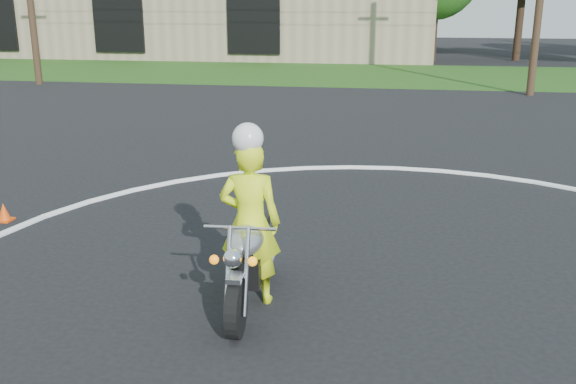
# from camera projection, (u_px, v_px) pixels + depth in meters

# --- Properties ---
(grass_strip) EXTENTS (120.00, 10.00, 0.02)m
(grass_strip) POSITION_uv_depth(u_px,v_px,m) (396.00, 75.00, 30.64)
(grass_strip) COLOR #1E4714
(grass_strip) RESTS_ON ground
(course_markings) EXTENTS (19.05, 19.05, 0.12)m
(course_markings) POSITION_uv_depth(u_px,v_px,m) (550.00, 259.00, 8.90)
(course_markings) COLOR silver
(course_markings) RESTS_ON ground
(primary_motorcycle) EXTENTS (0.78, 2.22, 1.17)m
(primary_motorcycle) POSITION_uv_depth(u_px,v_px,m) (249.00, 260.00, 7.42)
(primary_motorcycle) COLOR black
(primary_motorcycle) RESTS_ON ground
(rider_primary_grp) EXTENTS (0.74, 0.50, 2.17)m
(rider_primary_grp) POSITION_uv_depth(u_px,v_px,m) (250.00, 218.00, 7.42)
(rider_primary_grp) COLOR #E3FF1A
(rider_primary_grp) RESTS_ON ground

